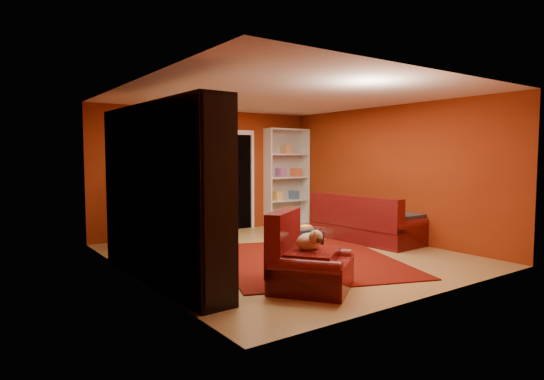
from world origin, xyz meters
TOP-DOWN VIEW (x-y plane):
  - floor at (0.00, 0.00)m, footprint 5.00×5.50m
  - ceiling at (0.00, 0.00)m, footprint 5.00×5.50m
  - wall_back at (0.00, 2.77)m, footprint 5.00×0.05m
  - wall_left at (-2.52, 0.00)m, footprint 0.05×5.50m
  - wall_right at (2.52, 0.00)m, footprint 0.05×5.50m
  - doorway at (0.60, 2.73)m, footprint 1.06×0.60m
  - rug at (0.03, -0.52)m, footprint 3.56×3.82m
  - media_unit at (-2.27, -0.32)m, footprint 0.57×3.00m
  - christmas_tree at (-1.43, 1.59)m, footprint 1.16×1.16m
  - gift_box_green at (-0.96, 1.52)m, footprint 0.30×0.30m
  - gift_box_red at (-1.31, 2.43)m, footprint 0.22×0.22m
  - white_bookshelf at (1.95, 2.57)m, footprint 1.09×0.44m
  - armchair at (-0.93, -1.75)m, footprint 1.39×1.39m
  - dog at (-0.92, -1.68)m, footprint 0.50×0.48m
  - sofa at (2.02, 0.10)m, footprint 1.06×2.18m
  - coffee_table at (0.30, -0.22)m, footprint 0.87×0.87m
  - acrylic_chair at (-0.82, 1.20)m, footprint 0.57×0.60m

SIDE VIEW (x-z plane):
  - floor at x=0.00m, z-range -0.05..0.00m
  - rug at x=0.03m, z-range 0.00..0.02m
  - gift_box_red at x=-1.31m, z-range 0.00..0.19m
  - gift_box_green at x=-0.96m, z-range 0.00..0.27m
  - coffee_table at x=0.30m, z-range -0.04..0.46m
  - armchair at x=-0.93m, z-range 0.00..0.78m
  - sofa at x=2.02m, z-range 0.00..0.92m
  - acrylic_chair at x=-0.82m, z-range 0.00..0.93m
  - dog at x=-0.92m, z-range 0.45..0.70m
  - christmas_tree at x=-1.43m, z-range -0.03..1.94m
  - doorway at x=0.60m, z-range -0.03..2.13m
  - white_bookshelf at x=1.95m, z-range -0.03..2.29m
  - media_unit at x=-2.27m, z-range 0.00..2.29m
  - wall_back at x=0.00m, z-range 0.00..2.60m
  - wall_left at x=-2.52m, z-range 0.00..2.60m
  - wall_right at x=2.52m, z-range 0.00..2.60m
  - ceiling at x=0.00m, z-range 2.60..2.65m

